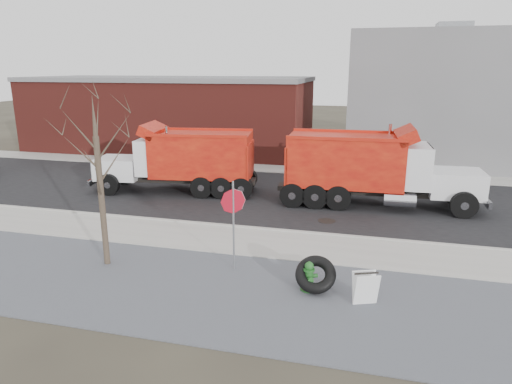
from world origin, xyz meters
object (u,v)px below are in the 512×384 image
(truck_tire, at_px, (316,274))
(dump_truck_red_b, at_px, (182,158))
(sandwich_board, at_px, (365,288))
(dump_truck_red_a, at_px, (371,166))
(stop_sign, at_px, (233,211))
(fire_hydrant, at_px, (309,277))

(truck_tire, bearing_deg, dump_truck_red_b, 131.24)
(sandwich_board, height_order, dump_truck_red_a, dump_truck_red_a)
(stop_sign, bearing_deg, dump_truck_red_a, 51.31)
(fire_hydrant, xyz_separation_m, truck_tire, (0.18, 0.03, 0.10))
(dump_truck_red_b, bearing_deg, stop_sign, 114.48)
(stop_sign, height_order, dump_truck_red_b, dump_truck_red_b)
(stop_sign, relative_size, sandwich_board, 3.16)
(truck_tire, bearing_deg, sandwich_board, -18.16)
(dump_truck_red_a, xyz_separation_m, dump_truck_red_b, (-8.84, 0.01, -0.09))
(truck_tire, bearing_deg, stop_sign, 163.95)
(fire_hydrant, relative_size, truck_tire, 0.75)
(stop_sign, height_order, sandwich_board, stop_sign)
(truck_tire, relative_size, dump_truck_red_a, 0.13)
(truck_tire, xyz_separation_m, dump_truck_red_a, (1.27, 8.62, 1.29))
(dump_truck_red_a, bearing_deg, fire_hydrant, -101.62)
(truck_tire, bearing_deg, fire_hydrant, -169.48)
(dump_truck_red_a, bearing_deg, dump_truck_red_b, 177.79)
(stop_sign, xyz_separation_m, dump_truck_red_a, (3.82, 7.89, -0.11))
(stop_sign, bearing_deg, sandwich_board, -29.64)
(truck_tire, height_order, dump_truck_red_a, dump_truck_red_a)
(stop_sign, distance_m, sandwich_board, 4.29)
(stop_sign, bearing_deg, fire_hydrant, -30.74)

